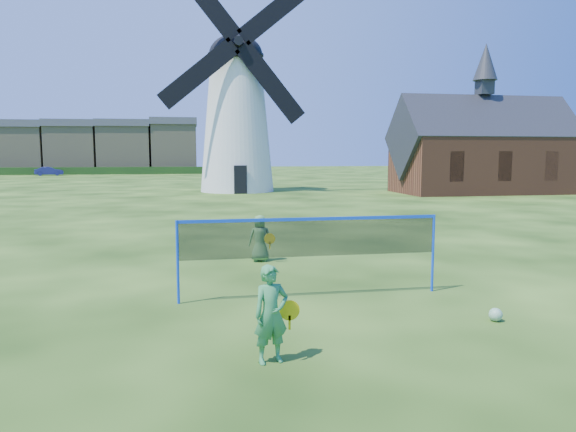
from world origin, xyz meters
The scene contains 10 objects.
ground centered at (0.00, 0.00, 0.00)m, with size 220.00×220.00×0.00m, color black.
windmill centered at (1.60, 29.29, 5.68)m, with size 11.11×5.40×15.97m.
chapel centered at (18.61, 24.64, 2.93)m, with size 12.33×5.98×10.43m.
badminton_net centered at (0.52, -0.22, 1.14)m, with size 5.05×0.05×1.55m.
player_girl centered at (-0.71, -3.24, 0.65)m, with size 0.69×0.42×1.31m.
player_boy centered at (-0.01, 3.35, 0.60)m, with size 0.67×0.44×1.20m.
play_ball centered at (3.19, -2.20, 0.11)m, with size 0.22×0.22×0.22m, color green.
terraced_houses centered at (-26.23, 72.00, 3.87)m, with size 51.26×8.40×8.07m.
hedge centered at (-22.00, 66.00, 0.50)m, with size 62.00×0.80×1.00m, color #193814.
car_right centered at (-19.97, 62.82, 0.57)m, with size 1.20×3.44×1.13m, color navy.
Camera 1 is at (-1.68, -9.86, 2.74)m, focal length 32.77 mm.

